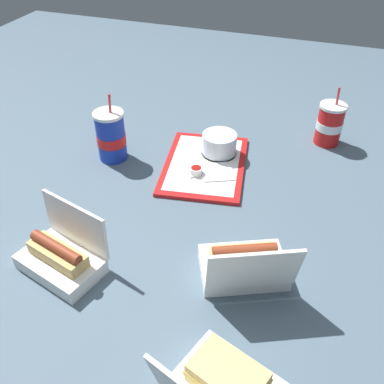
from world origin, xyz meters
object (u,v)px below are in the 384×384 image
at_px(food_tray, 205,165).
at_px(clamshell_hotdog_center, 62,256).
at_px(ketchup_cup, 197,171).
at_px(clamshell_hotdog_corner, 244,264).
at_px(soda_cup_corner, 330,124).
at_px(soda_cup_left, 111,136).
at_px(cake_container, 219,145).
at_px(plastic_fork, 185,168).

height_order(food_tray, clamshell_hotdog_center, clamshell_hotdog_center).
height_order(ketchup_cup, clamshell_hotdog_corner, clamshell_hotdog_corner).
bearing_deg(clamshell_hotdog_corner, soda_cup_corner, -10.55).
relative_size(clamshell_hotdog_corner, soda_cup_left, 1.13).
bearing_deg(ketchup_cup, clamshell_hotdog_center, 157.76).
height_order(clamshell_hotdog_corner, clamshell_hotdog_center, clamshell_hotdog_corner).
xyz_separation_m(clamshell_hotdog_center, soda_cup_left, (0.49, 0.11, 0.04)).
bearing_deg(ketchup_cup, soda_cup_corner, -46.08).
relative_size(ketchup_cup, soda_cup_left, 0.17).
xyz_separation_m(ketchup_cup, soda_cup_corner, (0.35, -0.37, 0.05)).
xyz_separation_m(ketchup_cup, soda_cup_left, (0.02, 0.31, 0.06)).
bearing_deg(ketchup_cup, clamshell_hotdog_corner, -145.74).
distance_m(cake_container, clamshell_hotdog_center, 0.65).
distance_m(clamshell_hotdog_corner, soda_cup_corner, 0.72).
bearing_deg(ketchup_cup, plastic_fork, 71.89).
bearing_deg(clamshell_hotdog_center, cake_container, -20.08).
bearing_deg(soda_cup_left, soda_cup_corner, -63.36).
bearing_deg(cake_container, plastic_fork, 148.61).
relative_size(cake_container, soda_cup_left, 0.52).
height_order(soda_cup_left, soda_cup_corner, soda_cup_left).
bearing_deg(clamshell_hotdog_corner, ketchup_cup, 34.26).
distance_m(clamshell_hotdog_corner, soda_cup_left, 0.66).
relative_size(ketchup_cup, clamshell_hotdog_corner, 0.15).
distance_m(ketchup_cup, soda_cup_corner, 0.51).
bearing_deg(food_tray, clamshell_hotdog_corner, -150.62).
height_order(clamshell_hotdog_corner, soda_cup_corner, soda_cup_corner).
bearing_deg(soda_cup_corner, soda_cup_left, 116.64).
distance_m(plastic_fork, clamshell_hotdog_center, 0.51).
bearing_deg(clamshell_hotdog_center, soda_cup_left, 13.21).
bearing_deg(soda_cup_corner, plastic_fork, 129.39).
xyz_separation_m(clamshell_hotdog_corner, soda_cup_corner, (0.70, -0.13, 0.03)).
relative_size(food_tray, clamshell_hotdog_corner, 1.57).
distance_m(plastic_fork, soda_cup_left, 0.27).
xyz_separation_m(clamshell_hotdog_corner, soda_cup_left, (0.36, 0.54, 0.04)).
bearing_deg(cake_container, soda_cup_left, 110.14).
bearing_deg(ketchup_cup, cake_container, -12.44).
bearing_deg(clamshell_hotdog_corner, soda_cup_left, 56.10).
xyz_separation_m(cake_container, ketchup_cup, (-0.14, 0.03, -0.02)).
distance_m(food_tray, cake_container, 0.09).
bearing_deg(clamshell_hotdog_corner, cake_container, 22.91).
bearing_deg(cake_container, clamshell_hotdog_corner, -157.09).
bearing_deg(soda_cup_left, food_tray, -80.93).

